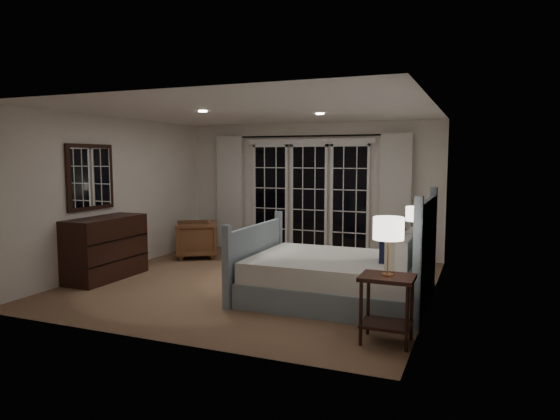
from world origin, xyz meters
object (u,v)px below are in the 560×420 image
at_px(nightstand_right, 414,259).
at_px(armchair, 196,239).
at_px(lamp_right, 416,214).
at_px(dresser, 105,248).
at_px(lamp_left, 388,229).
at_px(nightstand_left, 387,299).
at_px(bed, 339,276).

distance_m(nightstand_right, armchair, 4.08).
distance_m(lamp_right, dresser, 4.65).
bearing_deg(nightstand_right, lamp_left, -89.39).
xyz_separation_m(lamp_left, lamp_right, (-0.02, 2.33, -0.10)).
xyz_separation_m(nightstand_left, lamp_right, (-0.02, 2.33, 0.59)).
xyz_separation_m(bed, dresser, (-3.64, -0.15, 0.14)).
bearing_deg(lamp_right, nightstand_right, -165.96).
height_order(lamp_right, armchair, lamp_right).
height_order(nightstand_right, dresser, dresser).
bearing_deg(nightstand_right, lamp_right, 14.04).
height_order(bed, nightstand_right, bed).
bearing_deg(dresser, nightstand_left, -13.54).
distance_m(nightstand_left, nightstand_right, 2.33).
bearing_deg(dresser, armchair, 77.81).
relative_size(nightstand_right, lamp_left, 1.06).
bearing_deg(lamp_right, dresser, -164.23).
height_order(bed, armchair, bed).
bearing_deg(lamp_left, armchair, 143.47).
height_order(nightstand_right, armchair, armchair).
bearing_deg(bed, lamp_left, -56.22).
bearing_deg(lamp_left, lamp_right, 90.61).
bearing_deg(bed, armchair, 151.24).
height_order(nightstand_right, lamp_left, lamp_left).
height_order(nightstand_left, dresser, dresser).
relative_size(nightstand_right, armchair, 0.83).
height_order(lamp_right, dresser, lamp_right).
relative_size(lamp_left, dresser, 0.44).
height_order(bed, nightstand_left, bed).
xyz_separation_m(nightstand_left, armchair, (-4.05, 3.00, -0.11)).
bearing_deg(lamp_left, nightstand_right, 90.61).
relative_size(nightstand_left, dresser, 0.51).
distance_m(nightstand_right, dresser, 4.61).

